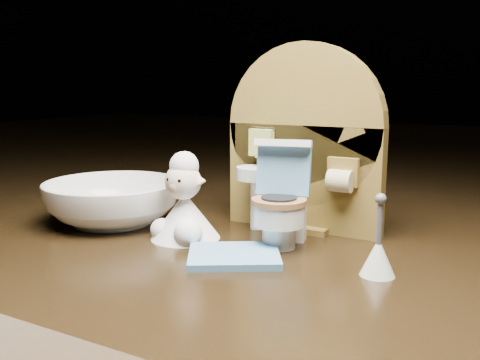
% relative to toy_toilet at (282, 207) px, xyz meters
% --- Properties ---
extents(backdrop_panel, '(0.13, 0.05, 0.15)m').
position_rel_toy_toilet_xyz_m(backdrop_panel, '(-0.00, 0.05, 0.04)').
color(backdrop_panel, olive).
rests_on(backdrop_panel, ground).
extents(toy_toilet, '(0.04, 0.05, 0.08)m').
position_rel_toy_toilet_xyz_m(toy_toilet, '(0.00, 0.00, 0.00)').
color(toy_toilet, white).
rests_on(toy_toilet, ground).
extents(bath_mat, '(0.08, 0.08, 0.00)m').
position_rel_toy_toilet_xyz_m(bath_mat, '(-0.01, -0.05, -0.03)').
color(bath_mat, '#5B93C3').
rests_on(bath_mat, ground).
extents(toilet_brush, '(0.02, 0.02, 0.05)m').
position_rel_toy_toilet_xyz_m(toilet_brush, '(0.08, -0.03, -0.02)').
color(toilet_brush, white).
rests_on(toilet_brush, ground).
extents(plush_lamb, '(0.05, 0.05, 0.07)m').
position_rel_toy_toilet_xyz_m(plush_lamb, '(-0.07, -0.02, -0.00)').
color(plush_lamb, white).
rests_on(plush_lamb, ground).
extents(ceramic_bowl, '(0.14, 0.14, 0.04)m').
position_rel_toy_toilet_xyz_m(ceramic_bowl, '(-0.15, -0.01, -0.01)').
color(ceramic_bowl, white).
rests_on(ceramic_bowl, ground).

